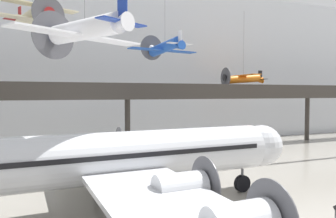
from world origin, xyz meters
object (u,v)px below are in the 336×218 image
suspended_plane_cream_biplane (33,15)px  airliner_silver_main (105,159)px  suspended_plane_blue_trainer (165,47)px  suspended_plane_orange_highwing (243,79)px  suspended_plane_white_twin (85,30)px

suspended_plane_cream_biplane → airliner_silver_main: bearing=-10.1°
suspended_plane_blue_trainer → suspended_plane_cream_biplane: (-13.25, 4.16, 3.18)m
airliner_silver_main → suspended_plane_orange_highwing: bearing=36.6°
suspended_plane_blue_trainer → airliner_silver_main: bearing=134.7°
airliner_silver_main → suspended_plane_orange_highwing: 31.20m
suspended_plane_orange_highwing → suspended_plane_blue_trainer: size_ratio=1.33×
suspended_plane_blue_trainer → suspended_plane_orange_highwing: bearing=-76.5°
airliner_silver_main → suspended_plane_white_twin: (-1.36, -1.45, 7.76)m
suspended_plane_white_twin → suspended_plane_cream_biplane: (-2.61, 18.42, 4.60)m
suspended_plane_blue_trainer → suspended_plane_cream_biplane: bearing=63.2°
suspended_plane_blue_trainer → suspended_plane_white_twin: suspended_plane_blue_trainer is taller
airliner_silver_main → suspended_plane_blue_trainer: bearing=52.3°
suspended_plane_orange_highwing → suspended_plane_blue_trainer: suspended_plane_blue_trainer is taller
suspended_plane_orange_highwing → suspended_plane_white_twin: 32.57m
airliner_silver_main → suspended_plane_white_twin: size_ratio=3.37×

